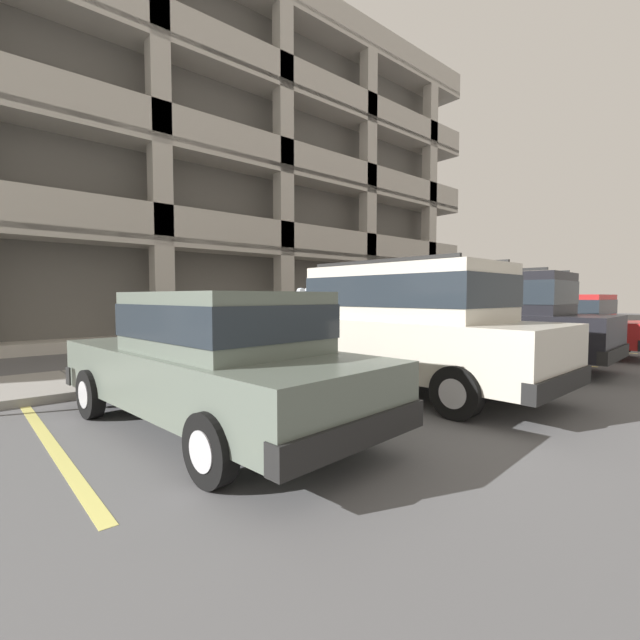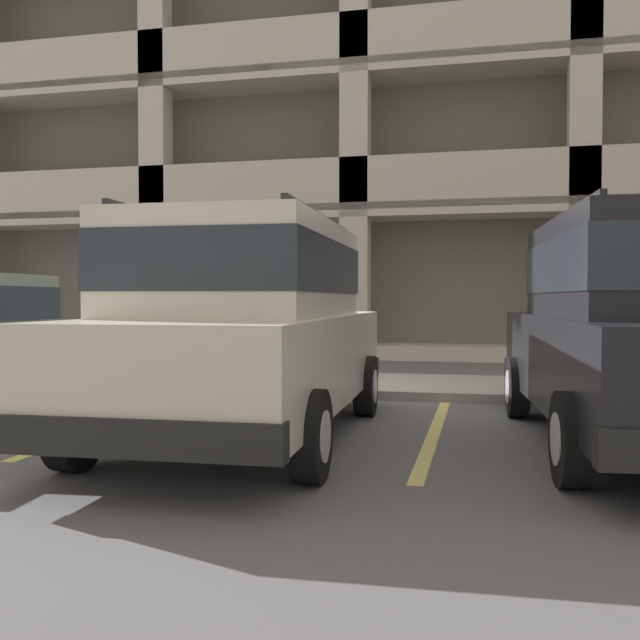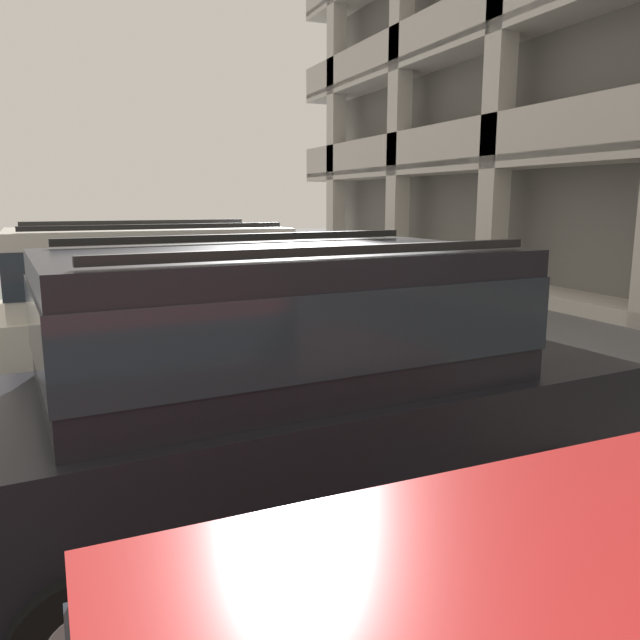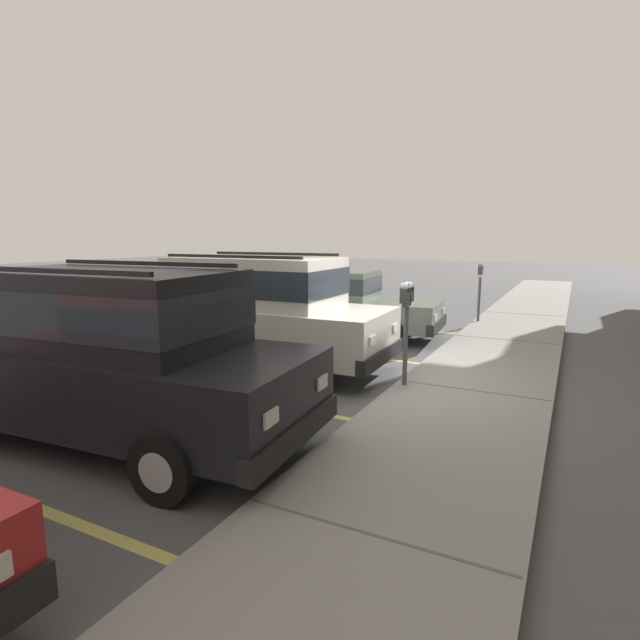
{
  "view_description": "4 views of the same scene",
  "coord_description": "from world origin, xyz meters",
  "px_view_note": "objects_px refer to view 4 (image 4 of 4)",
  "views": [
    {
      "loc": [
        -5.52,
        -6.71,
        1.49
      ],
      "look_at": [
        -0.09,
        -0.46,
        1.04
      ],
      "focal_mm": 24.0,
      "sensor_mm": 36.0,
      "label": 1
    },
    {
      "loc": [
        2.05,
        -8.67,
        1.29
      ],
      "look_at": [
        0.24,
        -0.77,
        1.04
      ],
      "focal_mm": 40.0,
      "sensor_mm": 36.0,
      "label": 2
    },
    {
      "loc": [
        7.16,
        -3.46,
        2.28
      ],
      "look_at": [
        0.15,
        -0.5,
        0.81
      ],
      "focal_mm": 35.0,
      "sensor_mm": 36.0,
      "label": 3
    },
    {
      "loc": [
        7.24,
        2.54,
        2.35
      ],
      "look_at": [
        0.1,
        -1.13,
        0.99
      ],
      "focal_mm": 28.0,
      "sensor_mm": 36.0,
      "label": 4
    }
  ],
  "objects_px": {
    "red_sedan": "(340,301)",
    "parking_meter_far": "(480,283)",
    "dark_hatchback": "(109,348)",
    "silver_suv": "(257,307)",
    "parking_meter_near": "(407,309)"
  },
  "relations": [
    {
      "from": "silver_suv",
      "to": "dark_hatchback",
      "type": "height_order",
      "value": "same"
    },
    {
      "from": "red_sedan",
      "to": "dark_hatchback",
      "type": "distance_m",
      "value": 6.73
    },
    {
      "from": "silver_suv",
      "to": "parking_meter_near",
      "type": "distance_m",
      "value": 2.84
    },
    {
      "from": "parking_meter_far",
      "to": "parking_meter_near",
      "type": "bearing_deg",
      "value": 0.24
    },
    {
      "from": "red_sedan",
      "to": "silver_suv",
      "type": "bearing_deg",
      "value": -6.92
    },
    {
      "from": "red_sedan",
      "to": "parking_meter_near",
      "type": "bearing_deg",
      "value": 33.06
    },
    {
      "from": "parking_meter_near",
      "to": "dark_hatchback",
      "type": "bearing_deg",
      "value": -37.16
    },
    {
      "from": "dark_hatchback",
      "to": "parking_meter_far",
      "type": "bearing_deg",
      "value": 161.48
    },
    {
      "from": "silver_suv",
      "to": "dark_hatchback",
      "type": "relative_size",
      "value": 0.98
    },
    {
      "from": "red_sedan",
      "to": "parking_meter_far",
      "type": "xyz_separation_m",
      "value": [
        -2.92,
        2.68,
        0.29
      ]
    },
    {
      "from": "red_sedan",
      "to": "dark_hatchback",
      "type": "bearing_deg",
      "value": -2.72
    },
    {
      "from": "dark_hatchback",
      "to": "parking_meter_far",
      "type": "distance_m",
      "value": 9.94
    },
    {
      "from": "parking_meter_far",
      "to": "silver_suv",
      "type": "bearing_deg",
      "value": -24.45
    },
    {
      "from": "parking_meter_near",
      "to": "red_sedan",
      "type": "bearing_deg",
      "value": -142.13
    },
    {
      "from": "red_sedan",
      "to": "parking_meter_far",
      "type": "distance_m",
      "value": 3.97
    }
  ]
}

